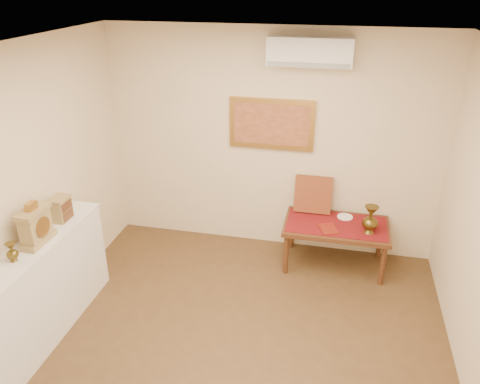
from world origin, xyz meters
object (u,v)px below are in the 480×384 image
(wooden_chest, at_px, (60,209))
(low_table, at_px, (336,229))
(mantel_clock, at_px, (36,226))
(brass_urn_tall, at_px, (371,217))
(display_ledge, at_px, (35,297))

(wooden_chest, xyz_separation_m, low_table, (2.68, 1.28, -0.62))
(mantel_clock, bearing_deg, brass_urn_tall, 28.00)
(brass_urn_tall, height_order, mantel_clock, mantel_clock)
(brass_urn_tall, distance_m, mantel_clock, 3.43)
(brass_urn_tall, xyz_separation_m, low_table, (-0.36, 0.12, -0.27))
(display_ledge, distance_m, mantel_clock, 0.68)
(display_ledge, xyz_separation_m, mantel_clock, (0.03, 0.17, 0.66))
(brass_urn_tall, distance_m, display_ledge, 3.52)
(brass_urn_tall, relative_size, mantel_clock, 0.97)
(display_ledge, distance_m, wooden_chest, 0.86)
(mantel_clock, bearing_deg, low_table, 32.92)
(display_ledge, xyz_separation_m, low_table, (2.67, 1.88, -0.01))
(brass_urn_tall, bearing_deg, wooden_chest, -159.06)
(mantel_clock, xyz_separation_m, wooden_chest, (-0.03, 0.44, -0.05))
(mantel_clock, height_order, low_table, mantel_clock)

